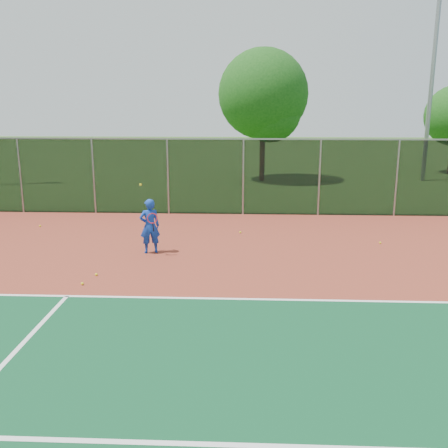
{
  "coord_description": "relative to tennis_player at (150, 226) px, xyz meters",
  "views": [
    {
      "loc": [
        -2.89,
        -7.63,
        4.36
      ],
      "look_at": [
        -3.45,
        5.0,
        1.3
      ],
      "focal_mm": 40.0,
      "sensor_mm": 36.0,
      "label": 1
    }
  ],
  "objects": [
    {
      "name": "court_apron",
      "position": [
        5.72,
        -4.56,
        -0.83
      ],
      "size": [
        30.0,
        20.0,
        0.02
      ],
      "primitive_type": "cube",
      "color": "maroon",
      "rests_on": "ground"
    },
    {
      "name": "practice_ball_4",
      "position": [
        -1.17,
        -2.8,
        -0.79
      ],
      "size": [
        0.07,
        0.07,
        0.07
      ],
      "primitive_type": "sphere",
      "color": "yellow",
      "rests_on": "court_apron"
    },
    {
      "name": "practice_ball_1",
      "position": [
        -1.02,
        -2.12,
        -0.79
      ],
      "size": [
        0.07,
        0.07,
        0.07
      ],
      "primitive_type": "sphere",
      "color": "yellow",
      "rests_on": "court_apron"
    },
    {
      "name": "practice_ball_7",
      "position": [
        7.12,
        1.27,
        -0.79
      ],
      "size": [
        0.07,
        0.07,
        0.07
      ],
      "primitive_type": "sphere",
      "color": "yellow",
      "rests_on": "court_apron"
    },
    {
      "name": "floodlight_n",
      "position": [
        13.1,
        15.08,
        6.11
      ],
      "size": [
        0.9,
        0.4,
        12.35
      ],
      "color": "gray",
      "rests_on": "ground"
    },
    {
      "name": "practice_ball_8",
      "position": [
        2.65,
        2.4,
        -0.79
      ],
      "size": [
        0.07,
        0.07,
        0.07
      ],
      "primitive_type": "sphere",
      "color": "yellow",
      "rests_on": "court_apron"
    },
    {
      "name": "ground",
      "position": [
        5.72,
        -6.56,
        -0.84
      ],
      "size": [
        120.0,
        120.0,
        0.0
      ],
      "primitive_type": "plane",
      "color": "#295518",
      "rests_on": "ground"
    },
    {
      "name": "tree_back_left",
      "position": [
        3.85,
        14.61,
        3.81
      ],
      "size": [
        5.04,
        5.04,
        7.41
      ],
      "color": "#3A2215",
      "rests_on": "ground"
    },
    {
      "name": "practice_ball_0",
      "position": [
        -4.6,
        2.99,
        -0.79
      ],
      "size": [
        0.07,
        0.07,
        0.07
      ],
      "primitive_type": "sphere",
      "color": "yellow",
      "rests_on": "court_apron"
    },
    {
      "name": "fence_back",
      "position": [
        5.72,
        5.44,
        0.72
      ],
      "size": [
        30.0,
        0.06,
        3.03
      ],
      "color": "black",
      "rests_on": "court_apron"
    },
    {
      "name": "tennis_player",
      "position": [
        0.0,
        0.0,
        0.0
      ],
      "size": [
        0.69,
        0.7,
        2.07
      ],
      "color": "#1139A8",
      "rests_on": "court_apron"
    }
  ]
}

